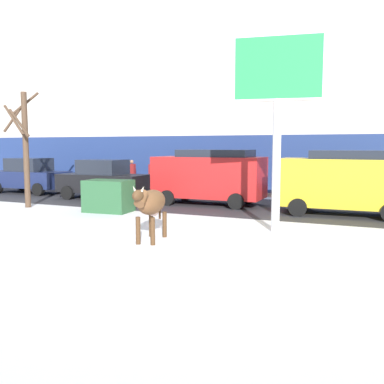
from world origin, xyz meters
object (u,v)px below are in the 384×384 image
billboard (278,80)px  car_red_van (210,175)px  car_black_sedan (103,180)px  car_yellow_van (346,181)px  pedestrian_near_billboard (132,176)px  pedestrian_by_cars (152,177)px  car_navy_sedan (29,176)px  bare_tree_right_lot (24,143)px  dumpster (109,196)px  cow_brown (151,203)px

billboard → car_red_van: (-3.88, 4.61, -3.07)m
car_black_sedan → car_yellow_van: size_ratio=0.91×
pedestrian_near_billboard → pedestrian_by_cars: same height
car_navy_sedan → pedestrian_by_cars: size_ratio=2.45×
billboard → car_black_sedan: (-9.16, 4.41, -3.41)m
car_red_van → pedestrian_by_cars: 5.21m
pedestrian_near_billboard → car_red_van: bearing=-27.0°
billboard → bare_tree_right_lot: (-10.35, 0.83, -1.74)m
car_red_van → pedestrian_by_cars: size_ratio=2.68×
pedestrian_near_billboard → pedestrian_by_cars: 1.26m
car_navy_sedan → dumpster: bearing=-26.2°
pedestrian_by_cars → bare_tree_right_lot: (-2.12, -6.63, 1.70)m
car_yellow_van → pedestrian_near_billboard: car_yellow_van is taller
car_navy_sedan → car_red_van: car_red_van is taller
cow_brown → pedestrian_near_billboard: size_ratio=1.12×
car_yellow_van → dumpster: car_yellow_van is taller
bare_tree_right_lot → billboard: bearing=-4.6°
dumpster → car_red_van: bearing=51.3°
car_black_sedan → pedestrian_near_billboard: bearing=96.1°
car_black_sedan → pedestrian_by_cars: 3.19m
car_navy_sedan → pedestrian_by_cars: 6.48m
billboard → car_red_van: bearing=130.1°
pedestrian_by_cars → dumpster: size_ratio=1.02×
pedestrian_by_cars → cow_brown: bearing=-61.0°
pedestrian_near_billboard → bare_tree_right_lot: (-0.87, -6.63, 1.70)m
car_black_sedan → car_yellow_van: (10.77, -0.43, 0.33)m
car_red_van → car_yellow_van: bearing=-6.5°
cow_brown → bare_tree_right_lot: bearing=156.1°
car_black_sedan → car_navy_sedan: bearing=174.3°
car_navy_sedan → pedestrian_near_billboard: size_ratio=2.45×
car_black_sedan → dumpster: car_black_sedan is taller
pedestrian_near_billboard → dumpster: 6.90m
pedestrian_by_cars → car_navy_sedan: bearing=-156.8°
cow_brown → pedestrian_by_cars: (-5.55, 10.04, -0.11)m
car_yellow_van → pedestrian_by_cars: bearing=160.5°
pedestrian_near_billboard → billboard: bearing=-38.2°
car_red_van → pedestrian_by_cars: bearing=146.7°
car_black_sedan → bare_tree_right_lot: bare_tree_right_lot is taller
billboard → bare_tree_right_lot: billboard is taller
car_red_van → pedestrian_near_billboard: bearing=153.0°
car_navy_sedan → car_yellow_van: (15.80, -0.93, 0.33)m
pedestrian_near_billboard → pedestrian_by_cars: bearing=0.0°
cow_brown → dumpster: (-3.94, 3.76, -0.39)m
car_red_van → car_yellow_van: size_ratio=1.00×
pedestrian_by_cars → dumpster: bearing=-75.6°
cow_brown → car_yellow_van: (4.29, 6.55, 0.25)m
bare_tree_right_lot → dumpster: bare_tree_right_lot is taller
car_navy_sedan → bare_tree_right_lot: (3.84, -4.08, 1.67)m
billboard → car_navy_sedan: size_ratio=1.31×
car_navy_sedan → car_black_sedan: size_ratio=1.00×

